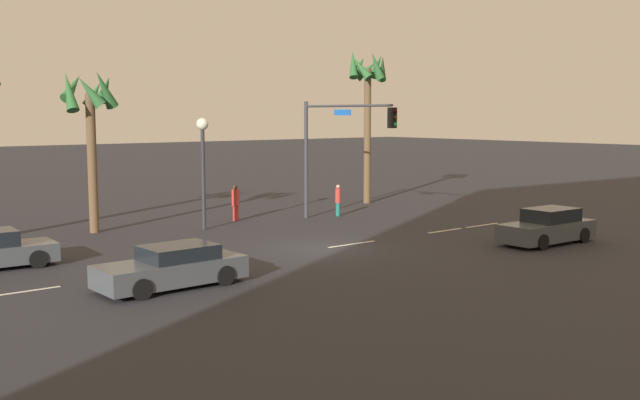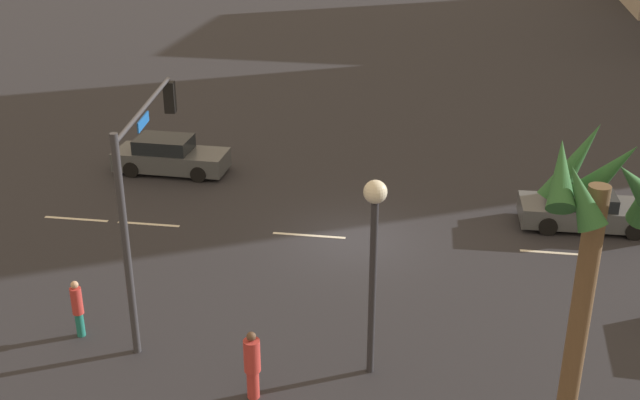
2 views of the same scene
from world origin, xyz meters
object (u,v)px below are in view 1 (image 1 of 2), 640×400
at_px(car_2, 548,227).
at_px(pedestrian_0, 236,202).
at_px(streetlamp, 203,150).
at_px(palm_tree_1, 90,111).
at_px(car_0, 172,268).
at_px(pedestrian_1, 338,199).
at_px(palm_tree_2, 368,87).
at_px(traffic_signal, 335,139).

distance_m(car_2, pedestrian_0, 15.32).
relative_size(car_2, streetlamp, 0.88).
distance_m(pedestrian_0, palm_tree_1, 8.51).
relative_size(streetlamp, pedestrian_0, 2.84).
xyz_separation_m(car_0, pedestrian_0, (9.25, 11.09, 0.34)).
relative_size(pedestrian_1, palm_tree_2, 0.18).
bearing_deg(traffic_signal, palm_tree_1, 158.50).
bearing_deg(pedestrian_1, streetlamp, 177.30).
height_order(pedestrian_1, palm_tree_1, palm_tree_1).
relative_size(pedestrian_0, palm_tree_1, 0.25).
height_order(car_2, pedestrian_1, pedestrian_1).
distance_m(traffic_signal, pedestrian_1, 3.97).
bearing_deg(palm_tree_2, car_2, -103.23).
bearing_deg(palm_tree_1, pedestrian_0, -6.33).
xyz_separation_m(palm_tree_1, palm_tree_2, (17.45, 0.66, 1.46)).
distance_m(car_0, pedestrian_1, 17.19).
xyz_separation_m(car_2, traffic_signal, (-3.05, 10.28, 3.50)).
bearing_deg(pedestrian_0, car_0, -129.83).
height_order(car_0, pedestrian_0, pedestrian_0).
bearing_deg(streetlamp, car_0, -124.39).
relative_size(car_0, palm_tree_2, 0.50).
xyz_separation_m(traffic_signal, pedestrian_0, (-3.70, 3.47, -3.22)).
distance_m(traffic_signal, palm_tree_1, 11.72).
relative_size(streetlamp, pedestrian_1, 3.11).
xyz_separation_m(car_0, palm_tree_1, (2.13, 11.88, 4.93)).
bearing_deg(streetlamp, car_2, -52.50).
bearing_deg(palm_tree_2, pedestrian_1, -146.97).
height_order(car_0, streetlamp, streetlamp).
distance_m(car_0, palm_tree_1, 13.04).
height_order(streetlamp, pedestrian_0, streetlamp).
bearing_deg(car_2, palm_tree_1, 133.65).
height_order(pedestrian_0, palm_tree_1, palm_tree_1).
bearing_deg(pedestrian_0, palm_tree_1, 173.67).
distance_m(streetlamp, pedestrian_0, 4.13).
bearing_deg(pedestrian_1, traffic_signal, -133.46).
bearing_deg(palm_tree_2, pedestrian_0, -171.98).
height_order(pedestrian_0, palm_tree_2, palm_tree_2).
relative_size(car_2, palm_tree_1, 0.62).
bearing_deg(car_2, pedestrian_1, 97.22).
distance_m(pedestrian_0, pedestrian_1, 5.56).
relative_size(car_2, pedestrian_0, 2.50).
bearing_deg(traffic_signal, pedestrian_1, 46.54).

